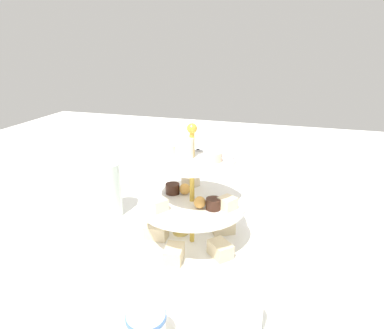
{
  "coord_description": "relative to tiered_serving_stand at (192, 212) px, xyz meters",
  "views": [
    {
      "loc": [
        -0.18,
        0.61,
        0.42
      ],
      "look_at": [
        0.0,
        0.0,
        0.18
      ],
      "focal_mm": 32.16,
      "sensor_mm": 36.0,
      "label": 1
    }
  ],
  "objects": [
    {
      "name": "water_glass_tall_right",
      "position": [
        0.24,
        -0.07,
        -0.01
      ],
      "size": [
        0.07,
        0.07,
        0.14
      ],
      "primitive_type": "cylinder",
      "color": "silver",
      "rests_on": "ground_plane"
    },
    {
      "name": "tiered_serving_stand",
      "position": [
        0.0,
        0.0,
        0.0
      ],
      "size": [
        0.27,
        0.27,
        0.27
      ],
      "color": "white",
      "rests_on": "ground_plane"
    },
    {
      "name": "water_glass_short_left",
      "position": [
        -0.14,
        0.21,
        -0.04
      ],
      "size": [
        0.06,
        0.06,
        0.08
      ],
      "primitive_type": "cylinder",
      "color": "silver",
      "rests_on": "ground_plane"
    },
    {
      "name": "water_glass_mid_back",
      "position": [
        -0.23,
        -0.0,
        -0.03
      ],
      "size": [
        0.06,
        0.06,
        0.09
      ],
      "primitive_type": "cylinder",
      "color": "silver",
      "rests_on": "ground_plane"
    },
    {
      "name": "ground_plane",
      "position": [
        -0.0,
        0.0,
        -0.08
      ],
      "size": [
        2.4,
        2.4,
        0.0
      ],
      "primitive_type": "plane",
      "color": "white"
    },
    {
      "name": "butter_knife_left",
      "position": [
        -0.04,
        -0.3,
        -0.08
      ],
      "size": [
        0.17,
        0.07,
        0.0
      ],
      "primitive_type": "cube",
      "rotation": [
        0.0,
        0.0,
        5.97
      ],
      "color": "silver",
      "rests_on": "ground_plane"
    },
    {
      "name": "butter_knife_right",
      "position": [
        0.21,
        0.22,
        -0.08
      ],
      "size": [
        0.12,
        0.14,
        0.0
      ],
      "primitive_type": "cube",
      "rotation": [
        0.0,
        0.0,
        8.56
      ],
      "color": "silver",
      "rests_on": "ground_plane"
    },
    {
      "name": "teacup_with_saucer",
      "position": [
        -0.01,
        0.26,
        -0.05
      ],
      "size": [
        0.09,
        0.09,
        0.05
      ],
      "color": "white",
      "rests_on": "ground_plane"
    }
  ]
}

